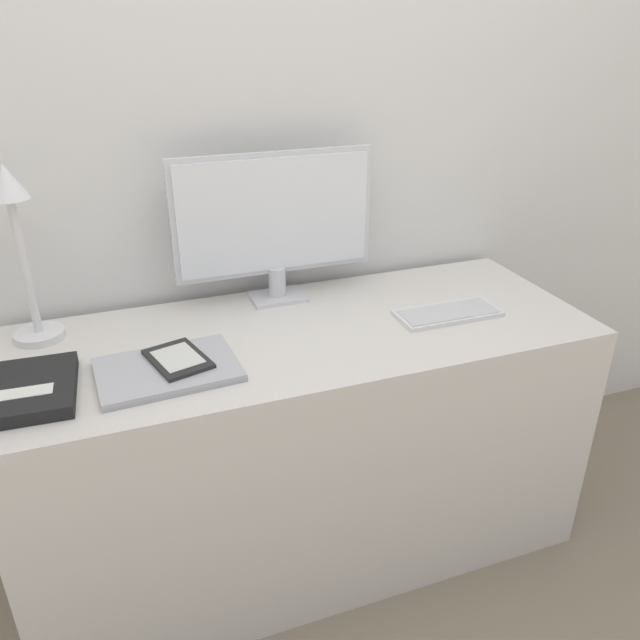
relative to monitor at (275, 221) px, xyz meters
name	(u,v)px	position (x,y,z in m)	size (l,w,h in m)	color
ground_plane	(335,596)	(0.01, -0.45, -0.94)	(10.00, 10.00, 0.00)	gray
wall_back	(261,114)	(0.01, 0.13, 0.26)	(3.60, 0.05, 2.40)	silver
desk	(306,442)	(0.01, -0.21, -0.58)	(1.49, 0.58, 0.71)	silver
monitor	(275,221)	(0.00, 0.00, 0.00)	(0.55, 0.11, 0.41)	silver
keyboard	(448,313)	(0.40, -0.27, -0.22)	(0.28, 0.12, 0.01)	silver
laptop	(168,370)	(-0.35, -0.31, -0.22)	(0.32, 0.23, 0.02)	#A3A3A8
ereader	(178,359)	(-0.32, -0.30, -0.21)	(0.15, 0.19, 0.01)	black
desk_lamp	(18,237)	(-0.63, -0.03, 0.04)	(0.12, 0.12, 0.43)	white
notebook	(28,390)	(-0.64, -0.31, -0.21)	(0.20, 0.25, 0.03)	black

